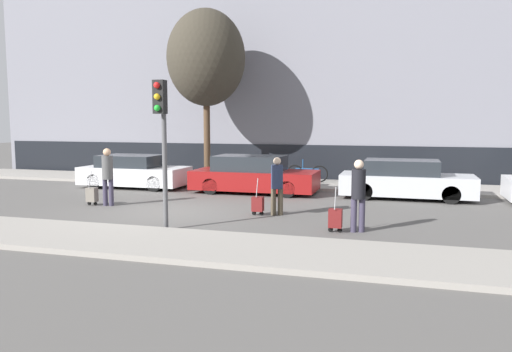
{
  "coord_description": "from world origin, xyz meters",
  "views": [
    {
      "loc": [
        6.73,
        -13.33,
        2.71
      ],
      "look_at": [
        2.27,
        1.8,
        0.95
      ],
      "focal_mm": 35.0,
      "sensor_mm": 36.0,
      "label": 1
    }
  ],
  "objects_px": {
    "pedestrian_left": "(108,173)",
    "trolley_right": "(335,218)",
    "bare_tree_near_crossing": "(206,58)",
    "trolley_center": "(258,204)",
    "traffic_light": "(162,124)",
    "parked_bicycle": "(307,173)",
    "trolley_left": "(92,195)",
    "parked_car_0": "(134,172)",
    "parked_car_2": "(405,180)",
    "pedestrian_right": "(358,191)",
    "parked_car_1": "(253,175)",
    "pedestrian_center": "(277,183)"
  },
  "relations": [
    {
      "from": "bare_tree_near_crossing",
      "to": "pedestrian_left",
      "type": "bearing_deg",
      "value": -97.1
    },
    {
      "from": "trolley_center",
      "to": "pedestrian_right",
      "type": "height_order",
      "value": "pedestrian_right"
    },
    {
      "from": "pedestrian_right",
      "to": "trolley_right",
      "type": "height_order",
      "value": "pedestrian_right"
    },
    {
      "from": "parked_car_2",
      "to": "pedestrian_center",
      "type": "relative_size",
      "value": 2.69
    },
    {
      "from": "pedestrian_center",
      "to": "trolley_right",
      "type": "bearing_deg",
      "value": -61.26
    },
    {
      "from": "parked_bicycle",
      "to": "parked_car_2",
      "type": "bearing_deg",
      "value": -34.36
    },
    {
      "from": "pedestrian_left",
      "to": "pedestrian_right",
      "type": "distance_m",
      "value": 8.12
    },
    {
      "from": "parked_bicycle",
      "to": "parked_car_0",
      "type": "bearing_deg",
      "value": -157.11
    },
    {
      "from": "pedestrian_right",
      "to": "parked_bicycle",
      "type": "bearing_deg",
      "value": 89.56
    },
    {
      "from": "parked_car_2",
      "to": "trolley_center",
      "type": "relative_size",
      "value": 4.19
    },
    {
      "from": "parked_car_2",
      "to": "pedestrian_center",
      "type": "bearing_deg",
      "value": -129.84
    },
    {
      "from": "trolley_center",
      "to": "parked_car_0",
      "type": "bearing_deg",
      "value": 146.29
    },
    {
      "from": "trolley_right",
      "to": "traffic_light",
      "type": "xyz_separation_m",
      "value": [
        -4.09,
        -1.01,
        2.28
      ]
    },
    {
      "from": "pedestrian_center",
      "to": "parked_car_0",
      "type": "bearing_deg",
      "value": 130.58
    },
    {
      "from": "parked_car_0",
      "to": "bare_tree_near_crossing",
      "type": "xyz_separation_m",
      "value": [
        2.29,
        2.28,
        4.72
      ]
    },
    {
      "from": "trolley_left",
      "to": "trolley_right",
      "type": "relative_size",
      "value": 1.0
    },
    {
      "from": "trolley_left",
      "to": "pedestrian_right",
      "type": "height_order",
      "value": "pedestrian_right"
    },
    {
      "from": "trolley_right",
      "to": "parked_bicycle",
      "type": "distance_m",
      "value": 9.0
    },
    {
      "from": "pedestrian_center",
      "to": "trolley_center",
      "type": "xyz_separation_m",
      "value": [
        -0.52,
        -0.18,
        -0.62
      ]
    },
    {
      "from": "pedestrian_left",
      "to": "trolley_left",
      "type": "relative_size",
      "value": 1.65
    },
    {
      "from": "pedestrian_left",
      "to": "trolley_center",
      "type": "height_order",
      "value": "pedestrian_left"
    },
    {
      "from": "parked_car_2",
      "to": "trolley_center",
      "type": "height_order",
      "value": "parked_car_2"
    },
    {
      "from": "trolley_left",
      "to": "pedestrian_center",
      "type": "xyz_separation_m",
      "value": [
        6.09,
        0.06,
        0.6
      ]
    },
    {
      "from": "pedestrian_left",
      "to": "bare_tree_near_crossing",
      "type": "distance_m",
      "value": 7.77
    },
    {
      "from": "parked_car_2",
      "to": "trolley_right",
      "type": "bearing_deg",
      "value": -105.32
    },
    {
      "from": "parked_car_0",
      "to": "traffic_light",
      "type": "height_order",
      "value": "traffic_light"
    },
    {
      "from": "pedestrian_left",
      "to": "trolley_right",
      "type": "relative_size",
      "value": 1.65
    },
    {
      "from": "trolley_center",
      "to": "traffic_light",
      "type": "relative_size",
      "value": 0.29
    },
    {
      "from": "bare_tree_near_crossing",
      "to": "trolley_right",
      "type": "bearing_deg",
      "value": -50.92
    },
    {
      "from": "trolley_right",
      "to": "parked_car_2",
      "type": "bearing_deg",
      "value": 74.68
    },
    {
      "from": "trolley_left",
      "to": "pedestrian_center",
      "type": "bearing_deg",
      "value": 0.61
    },
    {
      "from": "pedestrian_center",
      "to": "trolley_left",
      "type": "bearing_deg",
      "value": 161.83
    },
    {
      "from": "pedestrian_right",
      "to": "traffic_light",
      "type": "relative_size",
      "value": 0.48
    },
    {
      "from": "parked_car_0",
      "to": "trolley_right",
      "type": "height_order",
      "value": "parked_car_0"
    },
    {
      "from": "parked_car_1",
      "to": "trolley_center",
      "type": "height_order",
      "value": "parked_car_1"
    },
    {
      "from": "parked_car_1",
      "to": "trolley_center",
      "type": "bearing_deg",
      "value": -71.7
    },
    {
      "from": "parked_car_2",
      "to": "trolley_center",
      "type": "xyz_separation_m",
      "value": [
        -4.06,
        -4.42,
        -0.31
      ]
    },
    {
      "from": "bare_tree_near_crossing",
      "to": "pedestrian_right",
      "type": "bearing_deg",
      "value": -48.17
    },
    {
      "from": "parked_car_0",
      "to": "trolley_center",
      "type": "distance_m",
      "value": 7.83
    },
    {
      "from": "parked_car_1",
      "to": "traffic_light",
      "type": "distance_m",
      "value": 7.14
    },
    {
      "from": "pedestrian_center",
      "to": "parked_bicycle",
      "type": "height_order",
      "value": "pedestrian_center"
    },
    {
      "from": "pedestrian_center",
      "to": "trolley_center",
      "type": "bearing_deg",
      "value": -179.93
    },
    {
      "from": "trolley_right",
      "to": "traffic_light",
      "type": "bearing_deg",
      "value": -166.09
    },
    {
      "from": "pedestrian_center",
      "to": "bare_tree_near_crossing",
      "type": "xyz_separation_m",
      "value": [
        -4.75,
        6.45,
        4.4
      ]
    },
    {
      "from": "parked_car_1",
      "to": "bare_tree_near_crossing",
      "type": "height_order",
      "value": "bare_tree_near_crossing"
    },
    {
      "from": "pedestrian_left",
      "to": "pedestrian_center",
      "type": "distance_m",
      "value": 5.55
    },
    {
      "from": "parked_car_2",
      "to": "parked_car_1",
      "type": "bearing_deg",
      "value": -178.57
    },
    {
      "from": "parked_bicycle",
      "to": "trolley_left",
      "type": "bearing_deg",
      "value": -128.9
    },
    {
      "from": "parked_car_0",
      "to": "parked_car_1",
      "type": "distance_m",
      "value": 5.1
    },
    {
      "from": "trolley_left",
      "to": "trolley_center",
      "type": "bearing_deg",
      "value": -1.17
    }
  ]
}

